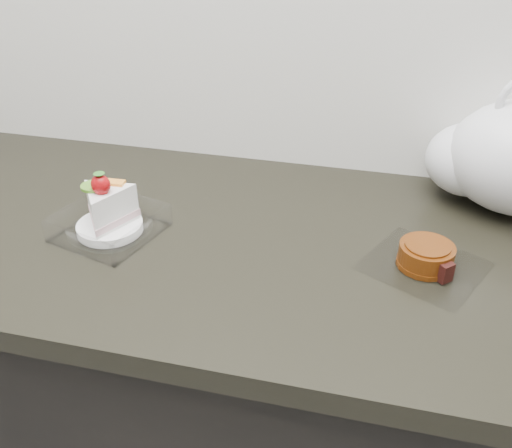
% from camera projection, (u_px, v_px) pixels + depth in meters
% --- Properties ---
extents(counter, '(2.04, 0.64, 0.90)m').
position_uv_depth(counter, '(249.00, 409.00, 1.24)').
color(counter, black).
rests_on(counter, ground).
extents(cake_tray, '(0.19, 0.19, 0.12)m').
position_uv_depth(cake_tray, '(108.00, 217.00, 0.99)').
color(cake_tray, white).
rests_on(cake_tray, counter).
extents(mooncake_wrap, '(0.23, 0.23, 0.04)m').
position_uv_depth(mooncake_wrap, '(426.00, 258.00, 0.92)').
color(mooncake_wrap, white).
rests_on(mooncake_wrap, counter).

